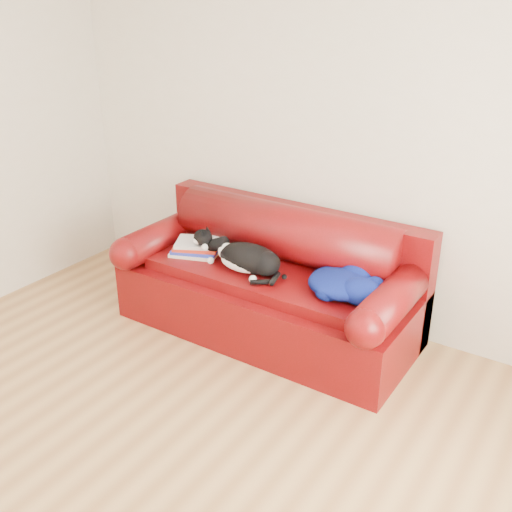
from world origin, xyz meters
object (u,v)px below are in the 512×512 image
(book_stack, at_px, (197,247))
(blanket, at_px, (345,283))
(cat, at_px, (248,259))
(sofa_base, at_px, (267,301))

(book_stack, height_order, blanket, blanket)
(cat, xyz_separation_m, blanket, (0.70, 0.07, -0.02))
(sofa_base, distance_m, book_stack, 0.65)
(sofa_base, height_order, blanket, blanket)
(cat, bearing_deg, book_stack, -176.77)
(sofa_base, xyz_separation_m, cat, (-0.09, -0.12, 0.36))
(cat, height_order, blanket, cat)
(sofa_base, distance_m, blanket, 0.70)
(sofa_base, distance_m, cat, 0.38)
(sofa_base, height_order, cat, cat)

